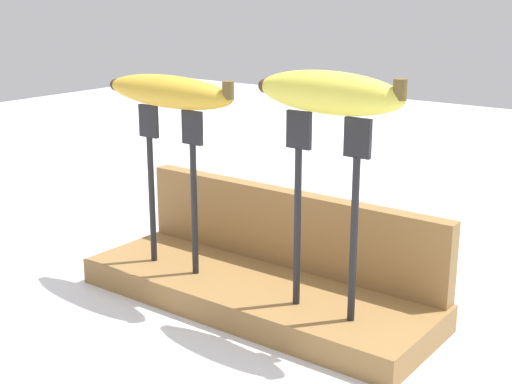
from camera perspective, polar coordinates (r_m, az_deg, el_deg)
ground_plane at (r=0.80m, az=0.00°, el=-8.93°), size 3.00×3.00×0.00m
wooden_board at (r=0.80m, az=0.00°, el=-7.97°), size 0.40×0.14×0.03m
board_backstop at (r=0.82m, az=2.56°, el=-2.85°), size 0.39×0.02×0.09m
fork_stand_left at (r=0.80m, az=-6.69°, el=1.44°), size 0.09×0.01×0.18m
fork_stand_right at (r=0.68m, az=5.53°, el=-0.46°), size 0.09×0.01×0.20m
banana_raised_left at (r=0.78m, az=-6.90°, el=7.89°), size 0.19×0.05×0.04m
banana_raised_right at (r=0.66m, az=5.76°, el=7.83°), size 0.16×0.05×0.04m
fork_fallen_near at (r=0.91m, az=7.68°, el=-5.61°), size 0.19×0.07×0.01m
wire_coil at (r=1.06m, az=0.64°, el=-2.52°), size 0.08×0.08×0.00m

